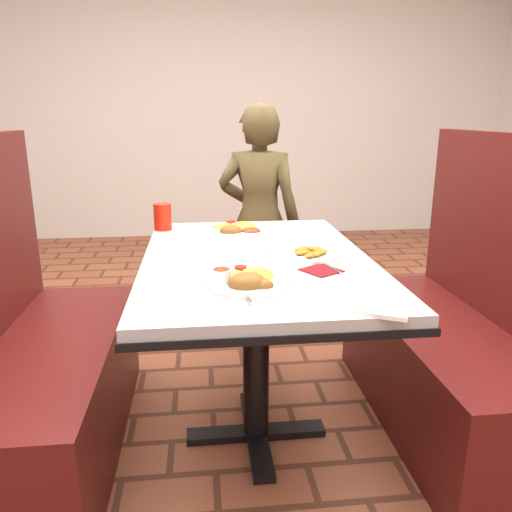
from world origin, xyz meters
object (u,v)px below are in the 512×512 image
dining_table (256,281)px  diner_person (259,220)px  near_dinner_plate (247,276)px  red_tumbler (163,217)px  booth_bench_right (454,351)px  far_dinner_plate (237,227)px  booth_bench_left (39,373)px  plantain_plate (312,254)px

dining_table → diner_person: size_ratio=0.93×
near_dinner_plate → red_tumbler: 0.84m
booth_bench_right → far_dinner_plate: 1.02m
dining_table → far_dinner_plate: (-0.04, 0.37, 0.12)m
red_tumbler → diner_person: bearing=51.5°
far_dinner_plate → red_tumbler: red_tumbler is taller
far_dinner_plate → red_tumbler: size_ratio=2.39×
booth_bench_left → near_dinner_plate: 0.92m
booth_bench_left → diner_person: size_ratio=0.92×
booth_bench_left → near_dinner_plate: booth_bench_left is taller
near_dinner_plate → red_tumbler: size_ratio=2.23×
diner_person → dining_table: bearing=99.1°
dining_table → far_dinner_plate: 0.39m
red_tumbler → plantain_plate: bearing=-42.3°
diner_person → red_tumbler: 0.82m
near_dinner_plate → far_dinner_plate: (0.02, 0.68, -0.00)m
dining_table → plantain_plate: (0.20, -0.04, 0.11)m
dining_table → red_tumbler: red_tumbler is taller
booth_bench_left → diner_person: diner_person is taller
diner_person → plantain_plate: diner_person is taller
far_dinner_plate → booth_bench_left: bearing=-154.1°
booth_bench_right → plantain_plate: (-0.60, -0.04, 0.43)m
dining_table → red_tumbler: size_ratio=10.46×
dining_table → near_dinner_plate: near_dinner_plate is taller
booth_bench_left → diner_person: bearing=49.5°
booth_bench_right → diner_person: bearing=120.8°
booth_bench_left → plantain_plate: 1.09m
near_dinner_plate → plantain_plate: near_dinner_plate is taller
plantain_plate → red_tumbler: red_tumbler is taller
diner_person → far_dinner_plate: size_ratio=4.72×
diner_person → plantain_plate: bearing=109.3°
far_dinner_plate → red_tumbler: (-0.32, 0.10, 0.03)m
booth_bench_left → diner_person: (0.94, 1.10, 0.32)m
booth_bench_right → booth_bench_left: bearing=180.0°
plantain_plate → near_dinner_plate: bearing=-133.4°
diner_person → red_tumbler: size_ratio=11.25×
booth_bench_right → red_tumbler: 1.34m
diner_person → plantain_plate: size_ratio=6.59×
far_dinner_plate → red_tumbler: 0.34m
plantain_plate → red_tumbler: size_ratio=1.71×
red_tumbler → booth_bench_right: bearing=-22.1°
far_dinner_plate → plantain_plate: far_dinner_plate is taller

